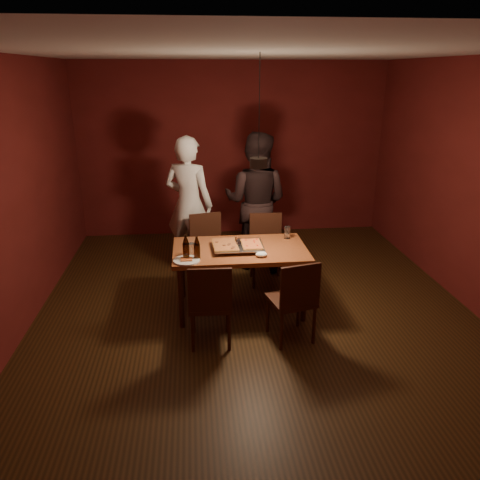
{
  "coord_description": "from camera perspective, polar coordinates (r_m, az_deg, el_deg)",
  "views": [
    {
      "loc": [
        -0.67,
        -4.69,
        2.63
      ],
      "look_at": [
        -0.17,
        0.2,
        0.85
      ],
      "focal_mm": 35.0,
      "sensor_mm": 36.0,
      "label": 1
    }
  ],
  "objects": [
    {
      "name": "diner_white",
      "position": [
        6.39,
        -6.25,
        4.33
      ],
      "size": [
        0.8,
        0.68,
        1.85
      ],
      "primitive_type": "imported",
      "rotation": [
        0.0,
        0.0,
        2.72
      ],
      "color": "silver",
      "rests_on": "floor"
    },
    {
      "name": "beer_bottle_b",
      "position": [
        4.94,
        -5.27,
        -0.94
      ],
      "size": [
        0.07,
        0.07,
        0.26
      ],
      "color": "black",
      "rests_on": "dining_table"
    },
    {
      "name": "pizza_tray",
      "position": [
        5.23,
        -0.21,
        -0.86
      ],
      "size": [
        0.56,
        0.46,
        0.05
      ],
      "primitive_type": "cube",
      "rotation": [
        0.0,
        0.0,
        -0.02
      ],
      "color": "silver",
      "rests_on": "dining_table"
    },
    {
      "name": "napkin",
      "position": [
        5.02,
        2.63,
        -1.77
      ],
      "size": [
        0.13,
        0.1,
        0.05
      ],
      "primitive_type": "ellipsoid",
      "color": "white",
      "rests_on": "dining_table"
    },
    {
      "name": "chair_near_left",
      "position": [
        4.62,
        -3.66,
        -7.07
      ],
      "size": [
        0.43,
        0.43,
        0.49
      ],
      "rotation": [
        0.0,
        0.0,
        -0.03
      ],
      "color": "#38190F",
      "rests_on": "floor"
    },
    {
      "name": "pizza_cheese",
      "position": [
        5.23,
        1.42,
        -0.48
      ],
      "size": [
        0.22,
        0.35,
        0.02
      ],
      "primitive_type": "cube",
      "rotation": [
        0.0,
        0.0,
        0.01
      ],
      "color": "gold",
      "rests_on": "pizza_tray"
    },
    {
      "name": "room_shell",
      "position": [
        4.89,
        2.22,
        5.34
      ],
      "size": [
        6.0,
        6.0,
        6.0
      ],
      "color": "#3C2410",
      "rests_on": "ground"
    },
    {
      "name": "pizza_meat",
      "position": [
        5.22,
        -1.84,
        -0.54
      ],
      "size": [
        0.28,
        0.44,
        0.02
      ],
      "primitive_type": "cube",
      "rotation": [
        0.0,
        0.0,
        0.04
      ],
      "color": "maroon",
      "rests_on": "pizza_tray"
    },
    {
      "name": "diner_dark",
      "position": [
        6.44,
        1.92,
        4.7
      ],
      "size": [
        1.13,
        1.03,
        1.89
      ],
      "primitive_type": "imported",
      "rotation": [
        0.0,
        0.0,
        2.72
      ],
      "color": "black",
      "rests_on": "floor"
    },
    {
      "name": "pendant_lamp",
      "position": [
        4.82,
        2.28,
        9.5
      ],
      "size": [
        0.18,
        0.18,
        1.1
      ],
      "color": "black",
      "rests_on": "ceiling"
    },
    {
      "name": "chair_far_left",
      "position": [
        6.1,
        -3.97,
        -0.22
      ],
      "size": [
        0.5,
        0.5,
        0.49
      ],
      "rotation": [
        0.0,
        0.0,
        3.35
      ],
      "color": "#38190F",
      "rests_on": "floor"
    },
    {
      "name": "dining_table",
      "position": [
        5.29,
        0.0,
        -1.77
      ],
      "size": [
        1.5,
        0.9,
        0.75
      ],
      "color": "brown",
      "rests_on": "floor"
    },
    {
      "name": "beer_bottle_a",
      "position": [
        4.95,
        -6.61,
        -0.88
      ],
      "size": [
        0.07,
        0.07,
        0.27
      ],
      "color": "black",
      "rests_on": "dining_table"
    },
    {
      "name": "plate_slice",
      "position": [
        4.94,
        -6.53,
        -2.48
      ],
      "size": [
        0.28,
        0.28,
        0.03
      ],
      "color": "white",
      "rests_on": "dining_table"
    },
    {
      "name": "chair_near_right",
      "position": [
        4.71,
        6.73,
        -6.61
      ],
      "size": [
        0.51,
        0.51,
        0.49
      ],
      "rotation": [
        0.0,
        0.0,
        0.23
      ],
      "color": "#38190F",
      "rests_on": "floor"
    },
    {
      "name": "spatula",
      "position": [
        5.25,
        -0.35,
        -0.35
      ],
      "size": [
        0.1,
        0.24,
        0.04
      ],
      "primitive_type": null,
      "rotation": [
        0.0,
        0.0,
        -0.03
      ],
      "color": "silver",
      "rests_on": "pizza_tray"
    },
    {
      "name": "water_glass_right",
      "position": [
        5.58,
        5.78,
        0.92
      ],
      "size": [
        0.07,
        0.07,
        0.15
      ],
      "primitive_type": "cylinder",
      "color": "silver",
      "rests_on": "dining_table"
    },
    {
      "name": "water_glass_left",
      "position": [
        5.08,
        -5.97,
        -1.13
      ],
      "size": [
        0.08,
        0.08,
        0.13
      ],
      "primitive_type": "cylinder",
      "color": "silver",
      "rests_on": "dining_table"
    },
    {
      "name": "chair_far_right",
      "position": [
        6.09,
        3.21,
        -0.21
      ],
      "size": [
        0.44,
        0.44,
        0.49
      ],
      "rotation": [
        0.0,
        0.0,
        3.1
      ],
      "color": "#38190F",
      "rests_on": "floor"
    }
  ]
}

